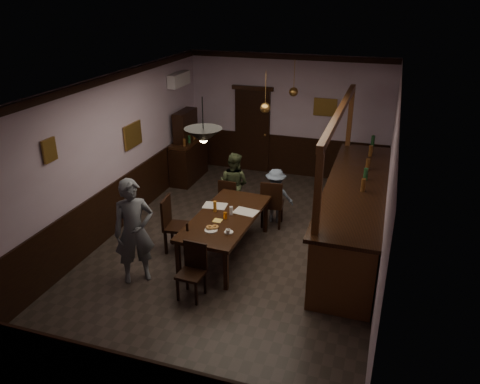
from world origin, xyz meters
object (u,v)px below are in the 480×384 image
at_px(sideboard, 188,153).
at_px(pendant_brass_far, 294,92).
at_px(chair_side, 173,222).
at_px(pendant_brass_mid, 265,108).
at_px(soda_can, 225,216).
at_px(pendant_iron, 203,136).
at_px(coffee_cup, 228,231).
at_px(bar_counter, 355,213).
at_px(chair_far_right, 272,202).
at_px(person_standing, 134,231).
at_px(chair_near, 193,268).
at_px(dining_table, 226,219).
at_px(person_seated_left, 234,184).
at_px(chair_far_left, 229,198).
at_px(person_seated_right, 275,195).

xyz_separation_m(sideboard, pendant_brass_far, (2.51, 0.22, 1.60)).
distance_m(chair_side, pendant_brass_mid, 2.78).
bearing_deg(soda_can, chair_side, -176.04).
xyz_separation_m(chair_side, pendant_iron, (0.91, -0.63, 1.87)).
height_order(coffee_cup, sideboard, sideboard).
distance_m(bar_counter, pendant_iron, 3.36).
relative_size(chair_far_right, pendant_brass_mid, 1.22).
bearing_deg(chair_side, coffee_cup, -117.02).
distance_m(person_standing, coffee_cup, 1.49).
bearing_deg(sideboard, person_standing, -77.18).
bearing_deg(chair_near, dining_table, 90.79).
relative_size(soda_can, bar_counter, 0.03).
bearing_deg(bar_counter, pendant_brass_far, 126.96).
xyz_separation_m(dining_table, chair_near, (-0.06, -1.33, -0.20)).
xyz_separation_m(dining_table, person_standing, (-1.11, -1.20, 0.19)).
relative_size(dining_table, chair_far_right, 2.27).
relative_size(chair_near, pendant_brass_mid, 1.09).
xyz_separation_m(chair_side, pendant_brass_mid, (1.17, 1.83, 1.74)).
bearing_deg(sideboard, coffee_cup, -57.62).
bearing_deg(person_standing, sideboard, 64.87).
bearing_deg(soda_can, dining_table, 106.85).
distance_m(dining_table, person_seated_left, 1.61).
distance_m(chair_far_right, coffee_cup, 1.89).
distance_m(dining_table, chair_side, 0.97).
bearing_deg(chair_far_left, chair_near, 99.24).
distance_m(chair_far_right, person_seated_left, 0.96).
relative_size(sideboard, pendant_brass_far, 2.14).
bearing_deg(pendant_brass_far, pendant_brass_mid, -96.95).
relative_size(person_seated_left, pendant_brass_far, 1.68).
relative_size(coffee_cup, pendant_brass_far, 0.10).
bearing_deg(pendant_brass_far, pendant_iron, -96.51).
distance_m(person_seated_right, pendant_brass_far, 2.48).
bearing_deg(pendant_brass_far, person_standing, -108.85).
xyz_separation_m(pendant_iron, pendant_brass_far, (0.47, 4.10, -0.13)).
bearing_deg(bar_counter, sideboard, 154.20).
bearing_deg(soda_can, person_standing, -136.03).
distance_m(coffee_cup, pendant_iron, 1.67).
bearing_deg(pendant_brass_mid, person_seated_left, -171.57).
xyz_separation_m(chair_near, bar_counter, (2.18, 2.38, 0.16)).
relative_size(person_seated_right, bar_counter, 0.25).
distance_m(chair_far_left, person_standing, 2.63).
xyz_separation_m(dining_table, chair_side, (-0.94, -0.17, -0.13)).
distance_m(bar_counter, pendant_brass_mid, 2.59).
relative_size(sideboard, pendant_brass_mid, 2.14).
bearing_deg(chair_near, pendant_iron, 90.86).
xyz_separation_m(chair_side, person_seated_left, (0.56, 1.74, 0.12)).
height_order(chair_near, chair_side, chair_side).
distance_m(chair_side, person_seated_left, 1.83).
distance_m(chair_side, person_standing, 1.09).
bearing_deg(pendant_iron, sideboard, 117.77).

